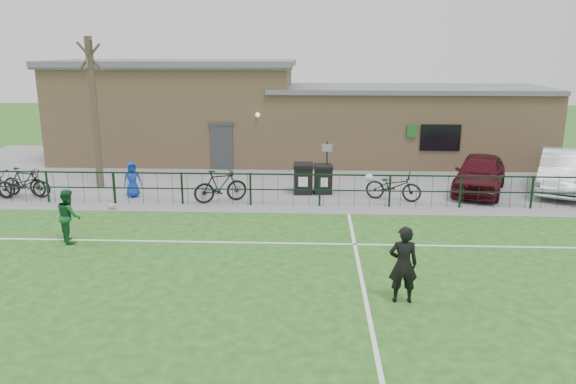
{
  "coord_description": "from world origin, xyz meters",
  "views": [
    {
      "loc": [
        0.78,
        -11.55,
        5.61
      ],
      "look_at": [
        0.0,
        5.0,
        1.3
      ],
      "focal_mm": 35.0,
      "sensor_mm": 36.0,
      "label": 1
    }
  ],
  "objects_px": {
    "bicycle_d": "(220,186)",
    "bicycle_e": "(393,186)",
    "sign_post": "(327,167)",
    "car_maroon": "(480,173)",
    "bare_tree": "(94,114)",
    "wheelie_bin_right": "(323,180)",
    "bicycle_c": "(23,185)",
    "bicycle_b": "(24,182)",
    "outfield_player": "(69,216)",
    "car_silver": "(564,171)",
    "ball_ground": "(112,206)",
    "wheelie_bin_left": "(303,179)",
    "spectator_child": "(132,179)"
  },
  "relations": [
    {
      "from": "car_silver",
      "to": "bicycle_c",
      "type": "height_order",
      "value": "car_silver"
    },
    {
      "from": "ball_ground",
      "to": "car_silver",
      "type": "bearing_deg",
      "value": 11.29
    },
    {
      "from": "sign_post",
      "to": "wheelie_bin_left",
      "type": "bearing_deg",
      "value": -162.65
    },
    {
      "from": "sign_post",
      "to": "spectator_child",
      "type": "height_order",
      "value": "sign_post"
    },
    {
      "from": "bicycle_d",
      "to": "bicycle_e",
      "type": "height_order",
      "value": "bicycle_d"
    },
    {
      "from": "bicycle_b",
      "to": "wheelie_bin_right",
      "type": "bearing_deg",
      "value": -74.15
    },
    {
      "from": "wheelie_bin_left",
      "to": "outfield_player",
      "type": "height_order",
      "value": "outfield_player"
    },
    {
      "from": "sign_post",
      "to": "bare_tree",
      "type": "bearing_deg",
      "value": 177.59
    },
    {
      "from": "car_silver",
      "to": "bare_tree",
      "type": "bearing_deg",
      "value": -154.83
    },
    {
      "from": "bare_tree",
      "to": "bicycle_d",
      "type": "bearing_deg",
      "value": -21.94
    },
    {
      "from": "bicycle_d",
      "to": "spectator_child",
      "type": "height_order",
      "value": "spectator_child"
    },
    {
      "from": "sign_post",
      "to": "outfield_player",
      "type": "bearing_deg",
      "value": -140.99
    },
    {
      "from": "bare_tree",
      "to": "bicycle_d",
      "type": "relative_size",
      "value": 2.99
    },
    {
      "from": "bicycle_c",
      "to": "spectator_child",
      "type": "xyz_separation_m",
      "value": [
        4.08,
        0.36,
        0.17
      ]
    },
    {
      "from": "wheelie_bin_right",
      "to": "car_silver",
      "type": "xyz_separation_m",
      "value": [
        9.53,
        0.76,
        0.29
      ]
    },
    {
      "from": "wheelie_bin_right",
      "to": "wheelie_bin_left",
      "type": "bearing_deg",
      "value": -177.52
    },
    {
      "from": "bare_tree",
      "to": "bicycle_c",
      "type": "distance_m",
      "value": 3.83
    },
    {
      "from": "outfield_player",
      "to": "ball_ground",
      "type": "xyz_separation_m",
      "value": [
        0.03,
        3.36,
        -0.67
      ]
    },
    {
      "from": "sign_post",
      "to": "outfield_player",
      "type": "xyz_separation_m",
      "value": [
        -7.69,
        -6.23,
        -0.23
      ]
    },
    {
      "from": "bare_tree",
      "to": "bicycle_d",
      "type": "xyz_separation_m",
      "value": [
        5.35,
        -2.16,
        -2.38
      ]
    },
    {
      "from": "wheelie_bin_left",
      "to": "spectator_child",
      "type": "height_order",
      "value": "spectator_child"
    },
    {
      "from": "outfield_player",
      "to": "bicycle_d",
      "type": "bearing_deg",
      "value": -73.45
    },
    {
      "from": "bare_tree",
      "to": "car_maroon",
      "type": "distance_m",
      "value": 15.48
    },
    {
      "from": "bare_tree",
      "to": "bicycle_c",
      "type": "relative_size",
      "value": 3.05
    },
    {
      "from": "sign_post",
      "to": "bicycle_b",
      "type": "height_order",
      "value": "sign_post"
    },
    {
      "from": "bicycle_b",
      "to": "outfield_player",
      "type": "relative_size",
      "value": 1.17
    },
    {
      "from": "bicycle_e",
      "to": "bicycle_c",
      "type": "bearing_deg",
      "value": 109.11
    },
    {
      "from": "car_maroon",
      "to": "bicycle_b",
      "type": "distance_m",
      "value": 17.67
    },
    {
      "from": "bicycle_d",
      "to": "bicycle_e",
      "type": "bearing_deg",
      "value": -109.34
    },
    {
      "from": "wheelie_bin_left",
      "to": "sign_post",
      "type": "relative_size",
      "value": 0.54
    },
    {
      "from": "sign_post",
      "to": "car_maroon",
      "type": "distance_m",
      "value": 6.03
    },
    {
      "from": "wheelie_bin_left",
      "to": "sign_post",
      "type": "height_order",
      "value": "sign_post"
    },
    {
      "from": "wheelie_bin_right",
      "to": "car_silver",
      "type": "relative_size",
      "value": 0.21
    },
    {
      "from": "bicycle_b",
      "to": "bicycle_e",
      "type": "relative_size",
      "value": 0.9
    },
    {
      "from": "sign_post",
      "to": "car_maroon",
      "type": "height_order",
      "value": "sign_post"
    },
    {
      "from": "wheelie_bin_right",
      "to": "ball_ground",
      "type": "bearing_deg",
      "value": -162.91
    },
    {
      "from": "wheelie_bin_right",
      "to": "bicycle_d",
      "type": "height_order",
      "value": "bicycle_d"
    },
    {
      "from": "car_silver",
      "to": "bicycle_c",
      "type": "bearing_deg",
      "value": -149.54
    },
    {
      "from": "bicycle_c",
      "to": "bicycle_d",
      "type": "height_order",
      "value": "bicycle_d"
    },
    {
      "from": "car_silver",
      "to": "bicycle_d",
      "type": "bearing_deg",
      "value": -145.49
    },
    {
      "from": "wheelie_bin_left",
      "to": "bicycle_e",
      "type": "bearing_deg",
      "value": -17.0
    },
    {
      "from": "wheelie_bin_right",
      "to": "car_maroon",
      "type": "distance_m",
      "value": 6.18
    },
    {
      "from": "bare_tree",
      "to": "wheelie_bin_right",
      "type": "bearing_deg",
      "value": -3.83
    },
    {
      "from": "bicycle_e",
      "to": "outfield_player",
      "type": "xyz_separation_m",
      "value": [
        -10.15,
        -5.01,
        0.23
      ]
    },
    {
      "from": "bicycle_c",
      "to": "outfield_player",
      "type": "distance_m",
      "value": 6.02
    },
    {
      "from": "bicycle_c",
      "to": "bicycle_d",
      "type": "distance_m",
      "value": 7.55
    },
    {
      "from": "bare_tree",
      "to": "ball_ground",
      "type": "xyz_separation_m",
      "value": [
        1.64,
        -3.26,
        -2.88
      ]
    },
    {
      "from": "bicycle_c",
      "to": "wheelie_bin_left",
      "type": "bearing_deg",
      "value": -92.15
    },
    {
      "from": "car_maroon",
      "to": "bicycle_d",
      "type": "distance_m",
      "value": 10.16
    },
    {
      "from": "car_maroon",
      "to": "car_silver",
      "type": "xyz_separation_m",
      "value": [
        3.37,
        0.33,
        0.06
      ]
    }
  ]
}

